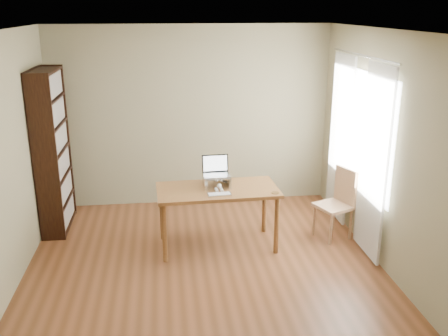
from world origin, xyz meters
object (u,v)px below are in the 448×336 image
cat (216,180)px  keyboard (219,194)px  bookshelf (53,151)px  desk (218,196)px  chair (339,202)px  laptop (216,170)px

cat → keyboard: bearing=-94.9°
bookshelf → keyboard: bookshelf is taller
bookshelf → cat: bookshelf is taller
desk → chair: bearing=-0.3°
laptop → chair: 1.61m
desk → laptop: (0.00, 0.14, 0.28)m
keyboard → cat: (-0.00, 0.33, 0.06)m
cat → chair: 1.59m
bookshelf → laptop: bearing=-18.8°
desk → cat: 0.20m
bookshelf → laptop: (2.04, -0.70, -0.11)m
bookshelf → laptop: 2.16m
laptop → chair: bearing=-5.3°
laptop → cat: 0.12m
laptop → cat: size_ratio=0.67×
desk → cat: (-0.00, 0.11, 0.16)m
keyboard → chair: 1.60m
bookshelf → chair: bearing=-12.2°
chair → cat: bearing=155.8°
bookshelf → chair: (3.59, -0.78, -0.57)m
keyboard → cat: 0.34m
desk → chair: 1.56m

